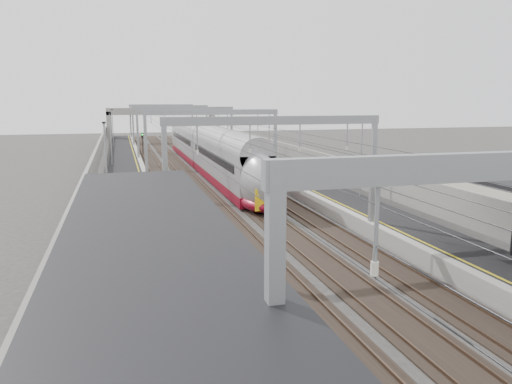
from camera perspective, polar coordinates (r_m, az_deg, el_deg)
platform_left at (r=51.00m, az=-14.40°, el=1.13°), size 4.00×120.00×1.00m
platform_right at (r=53.64m, az=2.95°, el=1.89°), size 4.00×120.00×1.00m
tracks at (r=51.80m, az=-5.50°, el=1.04°), size 11.40×140.00×0.20m
overhead_line at (r=57.68m, az=-6.74°, el=8.07°), size 13.00×140.00×6.60m
canopy_left at (r=9.05m, az=-10.50°, el=-11.91°), size 4.40×30.00×4.24m
overbridge at (r=105.77m, az=-10.73°, el=8.58°), size 22.00×2.20×6.90m
wall_left at (r=50.90m, az=-18.05°, el=2.17°), size 0.30×120.00×3.20m
wall_right at (r=54.57m, az=6.16°, el=3.16°), size 0.30×120.00×3.20m
train at (r=59.58m, az=-5.43°, el=4.38°), size 2.88×52.42×4.54m
signal_green at (r=79.48m, az=-12.84°, el=5.84°), size 0.32×0.32×3.48m
signal_red_near at (r=77.84m, az=-6.54°, el=5.93°), size 0.32×0.32×3.48m
signal_red_far at (r=78.59m, az=-4.99°, el=6.01°), size 0.32×0.32×3.48m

